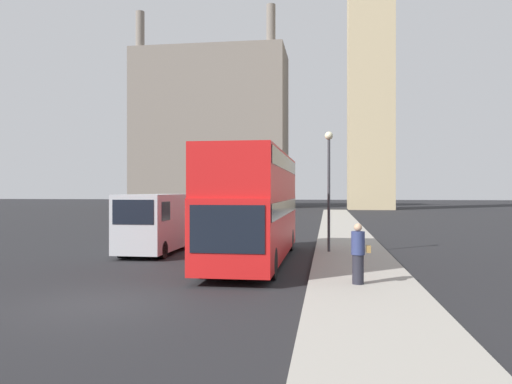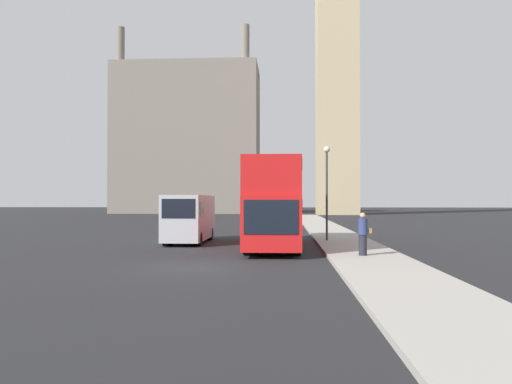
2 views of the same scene
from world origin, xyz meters
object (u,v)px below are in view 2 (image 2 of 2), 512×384
pedestrian (363,234)px  street_lamp (327,178)px  red_double_decker_bus (274,200)px  white_van (189,217)px

pedestrian → street_lamp: 8.11m
pedestrian → street_lamp: street_lamp is taller
red_double_decker_bus → pedestrian: bearing=-53.4°
pedestrian → street_lamp: (-0.81, 7.63, 2.64)m
white_van → pedestrian: bearing=-40.5°
white_van → red_double_decker_bus: bearing=-25.3°
red_double_decker_bus → pedestrian: (3.72, -5.00, -1.37)m
white_van → pedestrian: 11.21m
red_double_decker_bus → white_van: size_ratio=1.85×
red_double_decker_bus → white_van: bearing=154.7°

